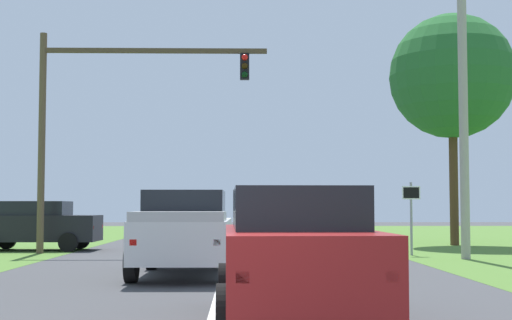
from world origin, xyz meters
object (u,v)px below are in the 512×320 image
Objects in this scene: red_suv_near at (295,251)px; oak_tree_right at (452,77)px; utility_pole_right at (463,106)px; traffic_light at (103,106)px; keep_moving_sign at (411,208)px; crossing_suv_far at (35,224)px; pickup_truck_lead at (186,233)px.

oak_tree_right reaches higher than red_suv_near.
utility_pole_right reaches higher than red_suv_near.
keep_moving_sign is (10.39, -1.22, -3.51)m from traffic_light.
oak_tree_right is 17.72m from crossing_suv_far.
utility_pole_right is at bearing -14.68° from traffic_light.
red_suv_near is at bearing -115.98° from utility_pole_right.
red_suv_near is 14.42m from utility_pole_right.
pickup_truck_lead is at bearing -126.77° from oak_tree_right.
utility_pole_right is (6.10, 12.53, 3.71)m from red_suv_near.
utility_pole_right is (1.24, -1.82, 3.15)m from keep_moving_sign.
crossing_suv_far is at bearing 167.01° from keep_moving_sign.
oak_tree_right reaches higher than keep_moving_sign.
oak_tree_right reaches higher than pickup_truck_lead.
traffic_light reaches higher than red_suv_near.
red_suv_near is 15.16m from keep_moving_sign.
crossing_suv_far is at bearing -168.71° from oak_tree_right.
crossing_suv_far is at bearing 115.39° from red_suv_near.
keep_moving_sign is 0.25× the size of oak_tree_right.
red_suv_near is 0.93× the size of pickup_truck_lead.
utility_pole_right is at bearing 33.64° from pickup_truck_lead.
traffic_light is at bearing 112.52° from pickup_truck_lead.
oak_tree_right reaches higher than crossing_suv_far.
pickup_truck_lead is 0.69× the size of traffic_light.
crossing_suv_far is at bearing 121.29° from pickup_truck_lead.
oak_tree_right is at bearing 11.29° from crossing_suv_far.
oak_tree_right is 1.03× the size of utility_pole_right.
pickup_truck_lead is 0.56× the size of oak_tree_right.
red_suv_near is 17.01m from traffic_light.
traffic_light is 1.75× the size of crossing_suv_far.
traffic_light is 12.02m from utility_pole_right.
utility_pole_right is at bearing -55.88° from keep_moving_sign.
crossing_suv_far is (-16.33, -3.26, -6.08)m from oak_tree_right.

